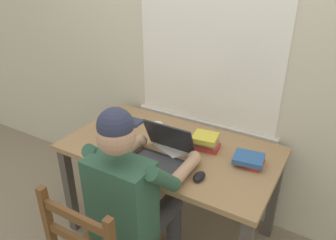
% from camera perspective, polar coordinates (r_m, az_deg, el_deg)
% --- Properties ---
extents(ground_plane, '(8.00, 8.00, 0.00)m').
position_cam_1_polar(ground_plane, '(2.61, 0.40, -18.60)').
color(ground_plane, gray).
extents(back_wall, '(6.00, 0.08, 2.60)m').
position_cam_1_polar(back_wall, '(2.31, 6.42, 12.68)').
color(back_wall, beige).
rests_on(back_wall, ground).
extents(desk, '(1.38, 0.77, 0.74)m').
position_cam_1_polar(desk, '(2.19, 0.45, -6.82)').
color(desk, '#9E7A51').
rests_on(desk, ground).
extents(seated_person, '(0.50, 0.60, 1.25)m').
position_cam_1_polar(seated_person, '(1.85, -5.98, -12.69)').
color(seated_person, '#2D5642').
rests_on(seated_person, ground).
extents(laptop, '(0.33, 0.32, 0.22)m').
position_cam_1_polar(laptop, '(1.98, -1.17, -5.82)').
color(laptop, '#232328').
rests_on(laptop, desk).
extents(computer_mouse, '(0.06, 0.10, 0.03)m').
position_cam_1_polar(computer_mouse, '(1.86, 5.45, -9.74)').
color(computer_mouse, black).
rests_on(computer_mouse, desk).
extents(coffee_mug_white, '(0.11, 0.07, 0.09)m').
position_cam_1_polar(coffee_mug_white, '(2.25, -1.81, -1.64)').
color(coffee_mug_white, silver).
rests_on(coffee_mug_white, desk).
extents(coffee_mug_dark, '(0.12, 0.08, 0.10)m').
position_cam_1_polar(coffee_mug_dark, '(2.29, -9.91, -1.50)').
color(coffee_mug_dark, '#38281E').
rests_on(coffee_mug_dark, desk).
extents(book_stack_main, '(0.19, 0.16, 0.10)m').
position_cam_1_polar(book_stack_main, '(2.12, 6.55, -3.72)').
color(book_stack_main, '#BC332D').
rests_on(book_stack_main, desk).
extents(book_stack_side, '(0.19, 0.17, 0.06)m').
position_cam_1_polar(book_stack_side, '(2.02, 13.90, -6.74)').
color(book_stack_side, '#BC332D').
rests_on(book_stack_side, desk).
extents(paper_pile_near_laptop, '(0.21, 0.18, 0.00)m').
position_cam_1_polar(paper_pile_near_laptop, '(2.15, 2.30, -4.43)').
color(paper_pile_near_laptop, silver).
rests_on(paper_pile_near_laptop, desk).
extents(paper_pile_back_corner, '(0.28, 0.24, 0.02)m').
position_cam_1_polar(paper_pile_back_corner, '(2.12, 0.60, -4.74)').
color(paper_pile_back_corner, white).
rests_on(paper_pile_back_corner, desk).
extents(landscape_photo_print, '(0.15, 0.13, 0.00)m').
position_cam_1_polar(landscape_photo_print, '(2.18, -10.50, -4.60)').
color(landscape_photo_print, '#7A4293').
rests_on(landscape_photo_print, desk).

